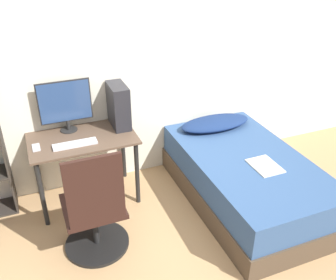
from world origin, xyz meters
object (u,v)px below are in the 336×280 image
(bed, at_px, (245,179))
(keyboard, at_px, (75,144))
(office_chair, at_px, (95,216))
(monitor, at_px, (65,104))
(pc_tower, at_px, (119,106))

(bed, bearing_deg, keyboard, 161.77)
(office_chair, bearing_deg, bed, 4.79)
(office_chair, height_order, bed, office_chair)
(keyboard, bearing_deg, monitor, 90.92)
(keyboard, bearing_deg, office_chair, -88.80)
(monitor, xyz_separation_m, keyboard, (0.01, -0.32, -0.28))
(bed, xyz_separation_m, keyboard, (-1.56, 0.51, 0.47))
(keyboard, distance_m, pc_tower, 0.58)
(office_chair, bearing_deg, keyboard, 91.20)
(office_chair, relative_size, bed, 0.56)
(bed, bearing_deg, monitor, 151.87)
(monitor, distance_m, keyboard, 0.42)
(monitor, xyz_separation_m, pc_tower, (0.50, -0.09, -0.07))
(bed, distance_m, monitor, 1.93)
(office_chair, xyz_separation_m, pc_tower, (0.48, 0.88, 0.55))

